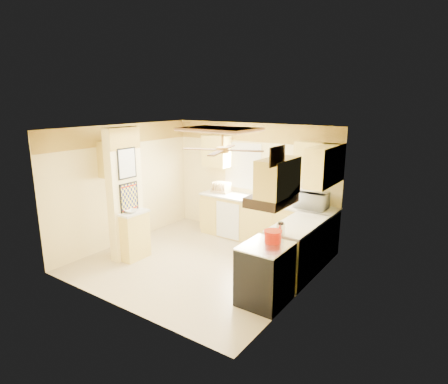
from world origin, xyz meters
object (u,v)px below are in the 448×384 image
Objects in this scene: stove at (265,274)px; bowl at (131,211)px; microwave at (312,200)px; kettle at (281,229)px; dutch_oven at (273,236)px.

bowl is (-2.80, -0.06, 0.51)m from stove.
bowl is at bearing -178.73° from stove.
microwave is 1.66m from kettle.
dutch_oven is (2.83, 0.23, 0.04)m from bowl.
bowl is 1.10× the size of kettle.
kettle reaches higher than dutch_oven.
stove is 0.74m from kettle.
kettle is at bearing 93.26° from dutch_oven.
dutch_oven is 1.35× the size of kettle.
stove is at bearing -98.08° from dutch_oven.
kettle is (-0.02, 0.29, 0.03)m from dutch_oven.
stove is 1.54× the size of microwave.
microwave is at bearing 39.36° from bowl.
bowl is at bearing -175.32° from dutch_oven.
dutch_oven is at bearing 4.68° from bowl.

